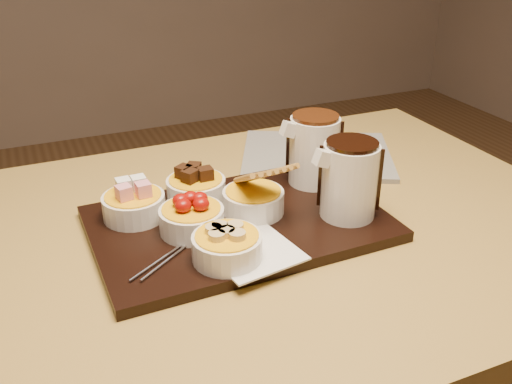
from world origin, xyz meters
name	(u,v)px	position (x,y,z in m)	size (l,w,h in m)	color
dining_table	(237,280)	(0.00, 0.00, 0.65)	(1.20, 0.80, 0.75)	#A6863D
serving_board	(239,224)	(0.01, 0.00, 0.76)	(0.46, 0.30, 0.02)	black
napkin	(253,252)	(-0.01, -0.10, 0.77)	(0.12, 0.12, 0.00)	white
bowl_marshmallows	(134,206)	(-0.15, 0.07, 0.79)	(0.10, 0.10, 0.04)	silver
bowl_cake	(196,190)	(-0.04, 0.09, 0.79)	(0.10, 0.10, 0.04)	silver
bowl_strawberries	(192,220)	(-0.07, -0.01, 0.79)	(0.10, 0.10, 0.04)	silver
bowl_biscotti	(253,202)	(0.03, 0.01, 0.79)	(0.10, 0.10, 0.04)	silver
bowl_bananas	(227,248)	(-0.05, -0.10, 0.79)	(0.10, 0.10, 0.04)	silver
pitcher_dark_chocolate	(349,181)	(0.17, -0.06, 0.83)	(0.09, 0.09, 0.12)	silver
pitcher_milk_chocolate	(314,151)	(0.18, 0.07, 0.83)	(0.09, 0.09, 0.12)	silver
fondue_skewers	(191,238)	(-0.08, -0.03, 0.77)	(0.26, 0.03, 0.01)	silver
newspaper	(317,155)	(0.26, 0.21, 0.76)	(0.30, 0.24, 0.01)	beige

